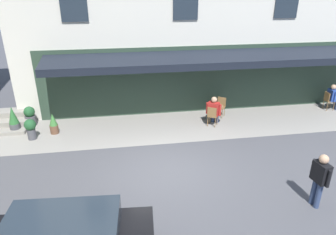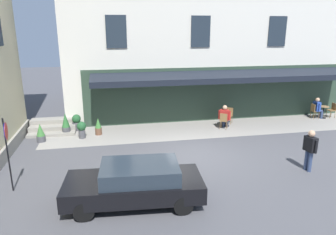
{
  "view_description": "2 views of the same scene",
  "coord_description": "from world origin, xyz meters",
  "px_view_note": "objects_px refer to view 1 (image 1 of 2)",
  "views": [
    {
      "loc": [
        1.3,
        8.84,
        5.86
      ],
      "look_at": [
        -0.51,
        -2.53,
        0.81
      ],
      "focal_mm": 33.04,
      "sensor_mm": 36.0,
      "label": 1
    },
    {
      "loc": [
        3.56,
        12.49,
        5.39
      ],
      "look_at": [
        0.66,
        -2.56,
        1.0
      ],
      "focal_mm": 33.49,
      "sensor_mm": 36.0,
      "label": 2
    }
  ],
  "objects_px": {
    "cafe_table_near_entrance": "(216,111)",
    "potted_plant_under_sign": "(14,120)",
    "cafe_chair_wicker_under_awning": "(328,99)",
    "seated_patron_in_red": "(214,110)",
    "walking_pedestrian_in_black": "(320,177)",
    "potted_plant_by_steps": "(30,116)",
    "seated_companion_in_blue": "(333,96)",
    "potted_plant_entrance_right": "(31,128)",
    "cafe_chair_wicker_near_door": "(221,105)",
    "cafe_chair_wicker_back_row": "(212,115)",
    "potted_plant_mid_terrace": "(53,124)"
  },
  "relations": [
    {
      "from": "walking_pedestrian_in_black",
      "to": "potted_plant_under_sign",
      "type": "bearing_deg",
      "value": -33.04
    },
    {
      "from": "cafe_chair_wicker_back_row",
      "to": "potted_plant_entrance_right",
      "type": "xyz_separation_m",
      "value": [
        7.57,
        0.03,
        -0.06
      ]
    },
    {
      "from": "cafe_chair_wicker_under_awning",
      "to": "potted_plant_mid_terrace",
      "type": "height_order",
      "value": "cafe_chair_wicker_under_awning"
    },
    {
      "from": "seated_patron_in_red",
      "to": "seated_companion_in_blue",
      "type": "bearing_deg",
      "value": -173.04
    },
    {
      "from": "cafe_chair_wicker_back_row",
      "to": "seated_companion_in_blue",
      "type": "relative_size",
      "value": 0.7
    },
    {
      "from": "walking_pedestrian_in_black",
      "to": "potted_plant_by_steps",
      "type": "xyz_separation_m",
      "value": [
        9.3,
        -6.98,
        -0.53
      ]
    },
    {
      "from": "cafe_chair_wicker_near_door",
      "to": "walking_pedestrian_in_black",
      "type": "height_order",
      "value": "walking_pedestrian_in_black"
    },
    {
      "from": "cafe_chair_wicker_near_door",
      "to": "cafe_table_near_entrance",
      "type": "bearing_deg",
      "value": 53.45
    },
    {
      "from": "cafe_table_near_entrance",
      "to": "potted_plant_under_sign",
      "type": "xyz_separation_m",
      "value": [
        8.77,
        -0.25,
        0.07
      ]
    },
    {
      "from": "cafe_chair_wicker_under_awning",
      "to": "potted_plant_under_sign",
      "type": "bearing_deg",
      "value": 0.72
    },
    {
      "from": "cafe_table_near_entrance",
      "to": "seated_companion_in_blue",
      "type": "bearing_deg",
      "value": -176.03
    },
    {
      "from": "cafe_chair_wicker_near_door",
      "to": "seated_companion_in_blue",
      "type": "height_order",
      "value": "seated_companion_in_blue"
    },
    {
      "from": "cafe_chair_wicker_near_door",
      "to": "potted_plant_mid_terrace",
      "type": "height_order",
      "value": "cafe_chair_wicker_near_door"
    },
    {
      "from": "potted_plant_under_sign",
      "to": "cafe_table_near_entrance",
      "type": "bearing_deg",
      "value": 178.38
    },
    {
      "from": "cafe_chair_wicker_near_door",
      "to": "potted_plant_under_sign",
      "type": "relative_size",
      "value": 0.8
    },
    {
      "from": "cafe_chair_wicker_back_row",
      "to": "potted_plant_under_sign",
      "type": "height_order",
      "value": "potted_plant_under_sign"
    },
    {
      "from": "seated_patron_in_red",
      "to": "walking_pedestrian_in_black",
      "type": "bearing_deg",
      "value": 102.2
    },
    {
      "from": "cafe_chair_wicker_back_row",
      "to": "cafe_table_near_entrance",
      "type": "bearing_deg",
      "value": -123.04
    },
    {
      "from": "potted_plant_entrance_right",
      "to": "potted_plant_by_steps",
      "type": "xyz_separation_m",
      "value": [
        0.37,
        -1.42,
        -0.06
      ]
    },
    {
      "from": "cafe_chair_wicker_back_row",
      "to": "seated_patron_in_red",
      "type": "relative_size",
      "value": 0.68
    },
    {
      "from": "seated_companion_in_blue",
      "to": "potted_plant_by_steps",
      "type": "bearing_deg",
      "value": -1.72
    },
    {
      "from": "potted_plant_entrance_right",
      "to": "walking_pedestrian_in_black",
      "type": "bearing_deg",
      "value": 148.11
    },
    {
      "from": "seated_patron_in_red",
      "to": "walking_pedestrian_in_black",
      "type": "height_order",
      "value": "walking_pedestrian_in_black"
    },
    {
      "from": "cafe_table_near_entrance",
      "to": "walking_pedestrian_in_black",
      "type": "xyz_separation_m",
      "value": [
        -1.02,
        6.12,
        0.48
      ]
    },
    {
      "from": "cafe_table_near_entrance",
      "to": "cafe_chair_wicker_under_awning",
      "type": "distance_m",
      "value": 5.89
    },
    {
      "from": "cafe_chair_wicker_back_row",
      "to": "seated_patron_in_red",
      "type": "xyz_separation_m",
      "value": [
        -0.12,
        -0.18,
        0.16
      ]
    },
    {
      "from": "cafe_chair_wicker_near_door",
      "to": "potted_plant_by_steps",
      "type": "height_order",
      "value": "cafe_chair_wicker_near_door"
    },
    {
      "from": "cafe_chair_wicker_back_row",
      "to": "seated_patron_in_red",
      "type": "distance_m",
      "value": 0.27
    },
    {
      "from": "potted_plant_under_sign",
      "to": "potted_plant_mid_terrace",
      "type": "relative_size",
      "value": 1.28
    },
    {
      "from": "cafe_chair_wicker_near_door",
      "to": "walking_pedestrian_in_black",
      "type": "xyz_separation_m",
      "value": [
        -0.65,
        6.63,
        0.42
      ]
    },
    {
      "from": "walking_pedestrian_in_black",
      "to": "potted_plant_under_sign",
      "type": "relative_size",
      "value": 1.45
    },
    {
      "from": "cafe_chair_wicker_under_awning",
      "to": "seated_patron_in_red",
      "type": "bearing_deg",
      "value": 7.29
    },
    {
      "from": "potted_plant_entrance_right",
      "to": "seated_companion_in_blue",
      "type": "bearing_deg",
      "value": -175.97
    },
    {
      "from": "cafe_chair_wicker_under_awning",
      "to": "seated_companion_in_blue",
      "type": "bearing_deg",
      "value": 177.51
    },
    {
      "from": "potted_plant_under_sign",
      "to": "potted_plant_mid_terrace",
      "type": "height_order",
      "value": "potted_plant_under_sign"
    },
    {
      "from": "cafe_chair_wicker_back_row",
      "to": "potted_plant_mid_terrace",
      "type": "xyz_separation_m",
      "value": [
        6.76,
        -0.37,
        -0.11
      ]
    },
    {
      "from": "seated_patron_in_red",
      "to": "potted_plant_mid_terrace",
      "type": "xyz_separation_m",
      "value": [
        6.88,
        -0.19,
        -0.27
      ]
    },
    {
      "from": "potted_plant_by_steps",
      "to": "cafe_table_near_entrance",
      "type": "bearing_deg",
      "value": 174.11
    },
    {
      "from": "potted_plant_by_steps",
      "to": "potted_plant_entrance_right",
      "type": "bearing_deg",
      "value": 104.45
    },
    {
      "from": "walking_pedestrian_in_black",
      "to": "potted_plant_entrance_right",
      "type": "relative_size",
      "value": 1.92
    },
    {
      "from": "cafe_table_near_entrance",
      "to": "walking_pedestrian_in_black",
      "type": "relative_size",
      "value": 0.45
    },
    {
      "from": "potted_plant_mid_terrace",
      "to": "cafe_chair_wicker_under_awning",
      "type": "bearing_deg",
      "value": -177.37
    },
    {
      "from": "cafe_table_near_entrance",
      "to": "seated_patron_in_red",
      "type": "distance_m",
      "value": 0.47
    },
    {
      "from": "seated_patron_in_red",
      "to": "potted_plant_entrance_right",
      "type": "xyz_separation_m",
      "value": [
        7.69,
        0.22,
        -0.22
      ]
    },
    {
      "from": "seated_companion_in_blue",
      "to": "potted_plant_entrance_right",
      "type": "xyz_separation_m",
      "value": [
        14.0,
        0.99,
        -0.21
      ]
    },
    {
      "from": "cafe_chair_wicker_near_door",
      "to": "potted_plant_entrance_right",
      "type": "distance_m",
      "value": 8.36
    },
    {
      "from": "seated_companion_in_blue",
      "to": "potted_plant_under_sign",
      "type": "xyz_separation_m",
      "value": [
        14.86,
        0.18,
        -0.14
      ]
    },
    {
      "from": "cafe_chair_wicker_under_awning",
      "to": "potted_plant_entrance_right",
      "type": "distance_m",
      "value": 13.82
    },
    {
      "from": "seated_patron_in_red",
      "to": "potted_plant_under_sign",
      "type": "bearing_deg",
      "value": -3.99
    },
    {
      "from": "potted_plant_under_sign",
      "to": "seated_patron_in_red",
      "type": "bearing_deg",
      "value": 176.01
    }
  ]
}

